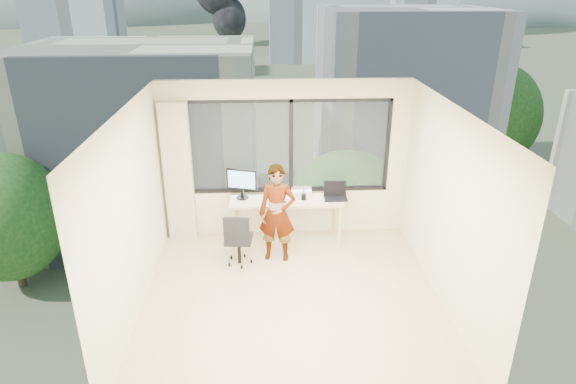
{
  "coord_description": "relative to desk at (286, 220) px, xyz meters",
  "views": [
    {
      "loc": [
        -0.33,
        -5.59,
        3.96
      ],
      "look_at": [
        0.0,
        1.0,
        1.15
      ],
      "focal_mm": 30.77,
      "sensor_mm": 36.0,
      "label": 1
    }
  ],
  "objects": [
    {
      "name": "wall_front",
      "position": [
        0.0,
        -3.66,
        0.93
      ],
      "size": [
        4.0,
        0.01,
        2.6
      ],
      "primitive_type": "cube",
      "color": "beige",
      "rests_on": "ground"
    },
    {
      "name": "hill_a",
      "position": [
        -120.0,
        318.34,
        -14.38
      ],
      "size": [
        288.0,
        216.0,
        90.0
      ],
      "primitive_type": "ellipsoid",
      "color": "slate",
      "rests_on": "exterior_ground"
    },
    {
      "name": "ceiling",
      "position": [
        0.0,
        -1.66,
        2.23
      ],
      "size": [
        4.0,
        4.0,
        0.01
      ],
      "primitive_type": "cube",
      "color": "white",
      "rests_on": "ground"
    },
    {
      "name": "near_bldg_a",
      "position": [
        -9.0,
        28.34,
        -7.38
      ],
      "size": [
        16.0,
        12.0,
        14.0
      ],
      "primitive_type": "cube",
      "color": "beige",
      "rests_on": "exterior_ground"
    },
    {
      "name": "chair",
      "position": [
        -0.74,
        -0.69,
        0.06
      ],
      "size": [
        0.49,
        0.49,
        0.88
      ],
      "primitive_type": null,
      "rotation": [
        0.0,
        0.0,
        -0.1
      ],
      "color": "black",
      "rests_on": "floor"
    },
    {
      "name": "curtain",
      "position": [
        -1.72,
        0.22,
        0.77
      ],
      "size": [
        0.45,
        0.14,
        2.3
      ],
      "primitive_type": "cube",
      "color": "beige",
      "rests_on": "floor"
    },
    {
      "name": "handbag",
      "position": [
        0.8,
        0.15,
        0.47
      ],
      "size": [
        0.27,
        0.17,
        0.19
      ],
      "primitive_type": "ellipsoid",
      "rotation": [
        0.0,
        0.0,
        -0.21
      ],
      "color": "#0C4B44",
      "rests_on": "desk"
    },
    {
      "name": "far_tower_d",
      "position": [
        -60.0,
        148.34,
        -3.38
      ],
      "size": [
        16.0,
        14.0,
        22.0
      ],
      "primitive_type": "cube",
      "color": "silver",
      "rests_on": "exterior_ground"
    },
    {
      "name": "hill_b",
      "position": [
        100.0,
        318.34,
        -14.38
      ],
      "size": [
        300.0,
        220.0,
        96.0
      ],
      "primitive_type": "ellipsoid",
      "color": "slate",
      "rests_on": "exterior_ground"
    },
    {
      "name": "tree_c",
      "position": [
        22.0,
        38.34,
        -9.38
      ],
      "size": [
        8.4,
        8.4,
        10.0
      ],
      "primitive_type": null,
      "color": "#1C4C19",
      "rests_on": "exterior_ground"
    },
    {
      "name": "monitor",
      "position": [
        -0.7,
        0.07,
        0.63
      ],
      "size": [
        0.51,
        0.24,
        0.5
      ],
      "primitive_type": null,
      "rotation": [
        0.0,
        0.0,
        -0.28
      ],
      "color": "black",
      "rests_on": "desk"
    },
    {
      "name": "game_console",
      "position": [
        0.27,
        0.21,
        0.41
      ],
      "size": [
        0.35,
        0.3,
        0.08
      ],
      "primitive_type": "cube",
      "rotation": [
        0.0,
        0.0,
        -0.06
      ],
      "color": "white",
      "rests_on": "desk"
    },
    {
      "name": "floor",
      "position": [
        0.0,
        -1.66,
        -0.38
      ],
      "size": [
        4.0,
        4.0,
        0.01
      ],
      "primitive_type": "cube",
      "color": "beige",
      "rests_on": "ground"
    },
    {
      "name": "tree_b",
      "position": [
        4.0,
        16.34,
        -9.88
      ],
      "size": [
        7.6,
        7.6,
        9.0
      ],
      "primitive_type": null,
      "color": "#1C4C19",
      "rests_on": "exterior_ground"
    },
    {
      "name": "far_tower_c",
      "position": [
        45.0,
        138.34,
        -1.38
      ],
      "size": [
        15.0,
        15.0,
        26.0
      ],
      "primitive_type": "cube",
      "color": "silver",
      "rests_on": "exterior_ground"
    },
    {
      "name": "wall_right",
      "position": [
        2.0,
        -1.66,
        0.93
      ],
      "size": [
        0.01,
        4.0,
        2.6
      ],
      "primitive_type": "cube",
      "color": "beige",
      "rests_on": "ground"
    },
    {
      "name": "desk",
      "position": [
        0.0,
        0.0,
        0.0
      ],
      "size": [
        1.8,
        0.6,
        0.75
      ],
      "primitive_type": "cube",
      "color": "beige",
      "rests_on": "floor"
    },
    {
      "name": "pen_cup",
      "position": [
        0.28,
        -0.04,
        0.42
      ],
      "size": [
        0.1,
        0.1,
        0.1
      ],
      "primitive_type": "cylinder",
      "rotation": [
        0.0,
        0.0,
        -0.38
      ],
      "color": "black",
      "rests_on": "desk"
    },
    {
      "name": "cellphone",
      "position": [
        -0.05,
        -0.13,
        0.38
      ],
      "size": [
        0.12,
        0.07,
        0.01
      ],
      "primitive_type": "cube",
      "rotation": [
        0.0,
        0.0,
        -0.15
      ],
      "color": "black",
      "rests_on": "desk"
    },
    {
      "name": "exterior_ground",
      "position": [
        0.0,
        118.34,
        -14.38
      ],
      "size": [
        400.0,
        400.0,
        0.04
      ],
      "primitive_type": "cube",
      "color": "#515B3D",
      "rests_on": "ground"
    },
    {
      "name": "window_wall",
      "position": [
        0.05,
        0.34,
        1.15
      ],
      "size": [
        3.3,
        0.16,
        1.55
      ],
      "primitive_type": null,
      "color": "black",
      "rests_on": "ground"
    },
    {
      "name": "wall_left",
      "position": [
        -2.0,
        -1.66,
        0.93
      ],
      "size": [
        0.01,
        4.0,
        2.6
      ],
      "primitive_type": "cube",
      "color": "beige",
      "rests_on": "ground"
    },
    {
      "name": "laptop",
      "position": [
        0.8,
        -0.04,
        0.49
      ],
      "size": [
        0.37,
        0.39,
        0.24
      ],
      "primitive_type": null,
      "rotation": [
        0.0,
        0.0,
        -0.01
      ],
      "color": "black",
      "rests_on": "desk"
    },
    {
      "name": "near_bldg_b",
      "position": [
        12.0,
        36.34,
        -6.38
      ],
      "size": [
        14.0,
        13.0,
        16.0
      ],
      "primitive_type": "cube",
      "color": "beige",
      "rests_on": "exterior_ground"
    },
    {
      "name": "tree_a",
      "position": [
        -16.0,
        20.34,
        -10.38
      ],
      "size": [
        7.0,
        7.0,
        8.0
      ],
      "primitive_type": null,
      "color": "#1C4C19",
      "rests_on": "exterior_ground"
    },
    {
      "name": "person",
      "position": [
        -0.16,
        -0.56,
        0.39
      ],
      "size": [
        0.61,
        0.45,
        1.53
      ],
      "primitive_type": "imported",
      "rotation": [
        0.0,
        0.0,
        -0.16
      ],
      "color": "#2D2D33",
      "rests_on": "floor"
    },
    {
      "name": "far_tower_a",
      "position": [
        -35.0,
        93.34,
        -0.38
      ],
      "size": [
        14.0,
        14.0,
        28.0
      ],
      "primitive_type": "cube",
      "color": "silver",
      "rests_on": "exterior_ground"
    }
  ]
}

